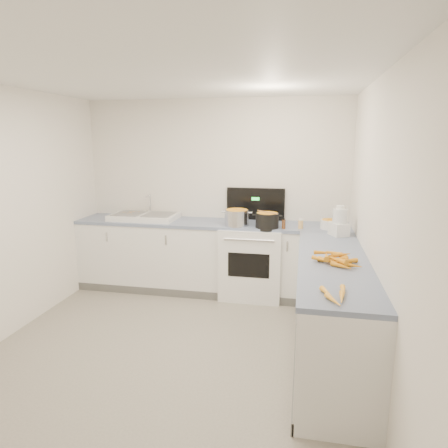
% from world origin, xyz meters
% --- Properties ---
extents(floor, '(3.50, 4.00, 0.00)m').
position_xyz_m(floor, '(0.00, 0.00, 0.00)').
color(floor, gray).
rests_on(floor, ground).
extents(ceiling, '(3.50, 4.00, 0.00)m').
position_xyz_m(ceiling, '(0.00, 0.00, 2.50)').
color(ceiling, silver).
rests_on(ceiling, ground).
extents(wall_back, '(3.50, 0.00, 2.50)m').
position_xyz_m(wall_back, '(0.00, 2.00, 1.25)').
color(wall_back, silver).
rests_on(wall_back, ground).
extents(wall_right, '(0.00, 4.00, 2.50)m').
position_xyz_m(wall_right, '(1.75, 0.00, 1.25)').
color(wall_right, silver).
rests_on(wall_right, ground).
extents(counter_back, '(3.50, 0.62, 0.94)m').
position_xyz_m(counter_back, '(0.00, 1.70, 0.47)').
color(counter_back, white).
rests_on(counter_back, ground).
extents(counter_right, '(0.62, 2.20, 0.94)m').
position_xyz_m(counter_right, '(1.45, 0.30, 0.47)').
color(counter_right, white).
rests_on(counter_right, ground).
extents(stove, '(0.76, 0.65, 1.36)m').
position_xyz_m(stove, '(0.55, 1.69, 0.47)').
color(stove, white).
rests_on(stove, ground).
extents(sink, '(0.86, 0.52, 0.31)m').
position_xyz_m(sink, '(-0.90, 1.70, 0.98)').
color(sink, white).
rests_on(sink, counter_back).
extents(steel_pot, '(0.39, 0.39, 0.22)m').
position_xyz_m(steel_pot, '(0.37, 1.55, 1.03)').
color(steel_pot, silver).
rests_on(steel_pot, stove).
extents(black_pot, '(0.36, 0.36, 0.20)m').
position_xyz_m(black_pot, '(0.75, 1.51, 1.02)').
color(black_pot, black).
rests_on(black_pot, stove).
extents(wooden_spoon, '(0.26, 0.21, 0.01)m').
position_xyz_m(wooden_spoon, '(0.75, 1.51, 1.13)').
color(wooden_spoon, '#AD7A47').
rests_on(wooden_spoon, black_pot).
extents(mixing_bowl, '(0.29, 0.29, 0.11)m').
position_xyz_m(mixing_bowl, '(1.49, 1.59, 0.99)').
color(mixing_bowl, white).
rests_on(mixing_bowl, counter_back).
extents(extract_bottle, '(0.04, 0.04, 0.11)m').
position_xyz_m(extract_bottle, '(0.95, 1.48, 0.99)').
color(extract_bottle, '#593319').
rests_on(extract_bottle, counter_back).
extents(spice_jar, '(0.06, 0.06, 0.10)m').
position_xyz_m(spice_jar, '(1.14, 1.53, 0.99)').
color(spice_jar, '#E5B266').
rests_on(spice_jar, counter_back).
extents(food_processor, '(0.23, 0.25, 0.33)m').
position_xyz_m(food_processor, '(1.56, 1.26, 1.08)').
color(food_processor, white).
rests_on(food_processor, counter_right).
extents(carrot_pile, '(0.41, 0.46, 0.08)m').
position_xyz_m(carrot_pile, '(1.47, 0.21, 0.97)').
color(carrot_pile, orange).
rests_on(carrot_pile, counter_right).
extents(peeled_carrots, '(0.18, 0.35, 0.04)m').
position_xyz_m(peeled_carrots, '(1.40, -0.59, 0.96)').
color(peeled_carrots, '#FFA626').
rests_on(peeled_carrots, counter_right).
extents(peelings, '(0.22, 0.28, 0.01)m').
position_xyz_m(peelings, '(-1.12, 1.72, 1.02)').
color(peelings, tan).
rests_on(peelings, sink).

